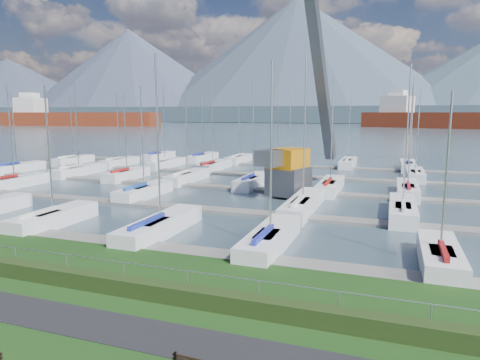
% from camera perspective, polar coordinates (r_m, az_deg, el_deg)
% --- Properties ---
extents(path, '(160.00, 2.00, 0.04)m').
position_cam_1_polar(path, '(16.80, -18.25, -17.92)').
color(path, black).
rests_on(path, grass).
extents(water, '(800.00, 540.00, 0.20)m').
position_cam_1_polar(water, '(274.98, 17.65, 6.95)').
color(water, '#3D4F5A').
extents(hedge, '(80.00, 0.70, 0.70)m').
position_cam_1_polar(hedge, '(18.57, -13.27, -13.86)').
color(hedge, '#233513').
rests_on(hedge, grass).
extents(fence, '(80.00, 0.04, 0.04)m').
position_cam_1_polar(fence, '(18.58, -12.69, -11.02)').
color(fence, '#9CA0A5').
rests_on(fence, grass).
extents(foothill, '(900.00, 80.00, 12.00)m').
position_cam_1_polar(foothill, '(344.83, 18.12, 8.32)').
color(foothill, '#3D4E5A').
rests_on(foothill, water).
extents(mountains, '(1190.00, 360.00, 115.00)m').
position_cam_1_polar(mountains, '(421.16, 19.72, 13.84)').
color(mountains, '#3B4356').
rests_on(mountains, water).
extents(docks, '(90.00, 41.60, 0.25)m').
position_cam_1_polar(docks, '(42.49, 6.32, -1.50)').
color(docks, gray).
rests_on(docks, water).
extents(crane, '(5.63, 13.48, 22.35)m').
position_cam_1_polar(crane, '(40.56, 7.57, 5.87)').
color(crane, '#505157').
rests_on(crane, water).
extents(cargo_ship_west, '(93.42, 33.31, 21.50)m').
position_cam_1_polar(cargo_ship_west, '(271.53, -21.28, 7.59)').
color(cargo_ship_west, maroon).
rests_on(cargo_ship_west, water).
extents(cargo_ship_mid, '(106.00, 52.31, 21.50)m').
position_cam_1_polar(cargo_ship_mid, '(235.91, 27.70, 7.02)').
color(cargo_ship_mid, maroon).
rests_on(cargo_ship_mid, water).
extents(sailboat_fleet, '(75.59, 49.44, 13.22)m').
position_cam_1_polar(sailboat_fleet, '(44.10, 4.50, 6.18)').
color(sailboat_fleet, navy).
rests_on(sailboat_fleet, water).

